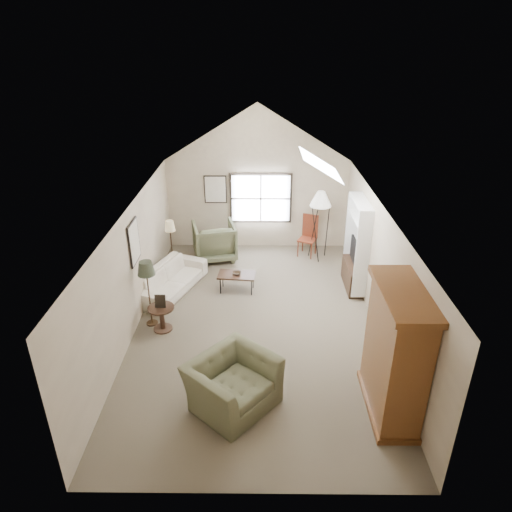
{
  "coord_description": "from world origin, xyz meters",
  "views": [
    {
      "loc": [
        0.08,
        -8.09,
        5.52
      ],
      "look_at": [
        0.0,
        0.4,
        1.4
      ],
      "focal_mm": 32.0,
      "sensor_mm": 36.0,
      "label": 1
    }
  ],
  "objects_px": {
    "armoire": "(395,353)",
    "side_table": "(162,318)",
    "coffee_table": "(237,282)",
    "armchair_near": "(233,383)",
    "side_chair": "(307,236)",
    "sofa": "(171,279)",
    "armchair_far": "(214,241)"
  },
  "relations": [
    {
      "from": "armchair_near",
      "to": "armchair_far",
      "type": "distance_m",
      "value": 5.56
    },
    {
      "from": "armchair_far",
      "to": "coffee_table",
      "type": "distance_m",
      "value": 1.94
    },
    {
      "from": "armoire",
      "to": "coffee_table",
      "type": "relative_size",
      "value": 2.51
    },
    {
      "from": "sofa",
      "to": "side_chair",
      "type": "height_order",
      "value": "side_chair"
    },
    {
      "from": "armoire",
      "to": "armchair_far",
      "type": "xyz_separation_m",
      "value": [
        -3.33,
        5.56,
        -0.59
      ]
    },
    {
      "from": "armoire",
      "to": "sofa",
      "type": "distance_m",
      "value": 5.71
    },
    {
      "from": "coffee_table",
      "to": "side_table",
      "type": "height_order",
      "value": "side_table"
    },
    {
      "from": "armchair_near",
      "to": "side_table",
      "type": "relative_size",
      "value": 2.43
    },
    {
      "from": "coffee_table",
      "to": "side_chair",
      "type": "bearing_deg",
      "value": 47.19
    },
    {
      "from": "side_table",
      "to": "coffee_table",
      "type": "bearing_deg",
      "value": 47.46
    },
    {
      "from": "side_table",
      "to": "side_chair",
      "type": "distance_m",
      "value": 4.9
    },
    {
      "from": "armchair_far",
      "to": "sofa",
      "type": "bearing_deg",
      "value": 50.11
    },
    {
      "from": "armchair_far",
      "to": "coffee_table",
      "type": "height_order",
      "value": "armchair_far"
    },
    {
      "from": "armoire",
      "to": "armchair_near",
      "type": "distance_m",
      "value": 2.62
    },
    {
      "from": "armoire",
      "to": "coffee_table",
      "type": "distance_m",
      "value": 4.69
    },
    {
      "from": "sofa",
      "to": "armchair_near",
      "type": "xyz_separation_m",
      "value": [
        1.68,
        -3.71,
        0.11
      ]
    },
    {
      "from": "sofa",
      "to": "side_table",
      "type": "relative_size",
      "value": 3.99
    },
    {
      "from": "coffee_table",
      "to": "side_chair",
      "type": "height_order",
      "value": "side_chair"
    },
    {
      "from": "armoire",
      "to": "side_table",
      "type": "height_order",
      "value": "armoire"
    },
    {
      "from": "armoire",
      "to": "side_table",
      "type": "distance_m",
      "value": 4.73
    },
    {
      "from": "armchair_near",
      "to": "coffee_table",
      "type": "relative_size",
      "value": 1.5
    },
    {
      "from": "side_table",
      "to": "side_chair",
      "type": "xyz_separation_m",
      "value": [
        3.31,
        3.59,
        0.3
      ]
    },
    {
      "from": "sofa",
      "to": "armchair_far",
      "type": "distance_m",
      "value": 2.0
    },
    {
      "from": "armchair_near",
      "to": "armchair_far",
      "type": "xyz_separation_m",
      "value": [
        -0.79,
        5.5,
        0.08
      ]
    },
    {
      "from": "armchair_near",
      "to": "coffee_table",
      "type": "height_order",
      "value": "armchair_near"
    },
    {
      "from": "armchair_far",
      "to": "coffee_table",
      "type": "bearing_deg",
      "value": 97.39
    },
    {
      "from": "armchair_near",
      "to": "side_chair",
      "type": "xyz_separation_m",
      "value": [
        1.74,
        5.71,
        0.14
      ]
    },
    {
      "from": "armchair_near",
      "to": "side_chair",
      "type": "relative_size",
      "value": 1.15
    },
    {
      "from": "armoire",
      "to": "coffee_table",
      "type": "xyz_separation_m",
      "value": [
        -2.64,
        3.77,
        -0.88
      ]
    },
    {
      "from": "armchair_near",
      "to": "coffee_table",
      "type": "xyz_separation_m",
      "value": [
        -0.11,
        3.72,
        -0.2
      ]
    },
    {
      "from": "armoire",
      "to": "armchair_far",
      "type": "relative_size",
      "value": 1.98
    },
    {
      "from": "armoire",
      "to": "side_chair",
      "type": "xyz_separation_m",
      "value": [
        -0.8,
        5.77,
        -0.53
      ]
    }
  ]
}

